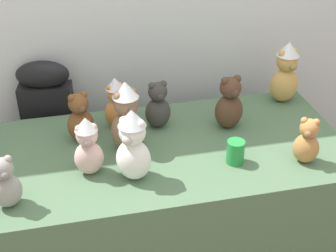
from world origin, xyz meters
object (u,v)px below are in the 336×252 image
at_px(teddy_bear_cocoa, 229,104).
at_px(teddy_bear_ginger, 116,103).
at_px(instrument_case, 52,140).
at_px(display_table, 168,206).
at_px(teddy_bear_caramel, 307,142).
at_px(teddy_bear_mocha, 127,117).
at_px(party_cup_green, 235,152).
at_px(teddy_bear_ash, 6,184).
at_px(teddy_bear_chestnut, 80,118).
at_px(teddy_bear_blush, 88,147).
at_px(teddy_bear_honey, 285,73).
at_px(teddy_bear_charcoal, 158,106).
at_px(teddy_bear_snow, 133,146).

bearing_deg(teddy_bear_cocoa, teddy_bear_ginger, 155.92).
distance_m(instrument_case, teddy_bear_ginger, 0.58).
bearing_deg(display_table, teddy_bear_caramel, -22.73).
bearing_deg(display_table, instrument_case, 135.32).
distance_m(teddy_bear_caramel, teddy_bear_ginger, 0.92).
xyz_separation_m(teddy_bear_mocha, party_cup_green, (0.45, -0.22, -0.11)).
relative_size(teddy_bear_ash, teddy_bear_chestnut, 0.91).
relative_size(display_table, instrument_case, 1.71).
height_order(teddy_bear_mocha, teddy_bear_ginger, teddy_bear_mocha).
relative_size(teddy_bear_blush, teddy_bear_ash, 1.20).
bearing_deg(teddy_bear_ginger, teddy_bear_blush, -131.39).
bearing_deg(teddy_bear_ash, party_cup_green, -11.59).
bearing_deg(teddy_bear_cocoa, teddy_bear_mocha, 177.75).
height_order(display_table, teddy_bear_mocha, teddy_bear_mocha).
bearing_deg(teddy_bear_honey, teddy_bear_chestnut, 175.24).
bearing_deg(teddy_bear_cocoa, teddy_bear_caramel, -66.92).
distance_m(teddy_bear_ash, party_cup_green, 0.98).
relative_size(teddy_bear_cocoa, teddy_bear_chestnut, 1.11).
bearing_deg(teddy_bear_ginger, teddy_bear_mocha, -100.23).
bearing_deg(instrument_case, teddy_bear_caramel, -26.37).
height_order(display_table, teddy_bear_ash, teddy_bear_ash).
relative_size(instrument_case, teddy_bear_ginger, 3.70).
bearing_deg(teddy_bear_ash, teddy_bear_chestnut, 36.63).
xyz_separation_m(teddy_bear_mocha, teddy_bear_caramel, (0.76, -0.28, -0.06)).
xyz_separation_m(instrument_case, teddy_bear_charcoal, (0.55, -0.35, 0.35)).
bearing_deg(teddy_bear_charcoal, party_cup_green, -60.87).
distance_m(display_table, teddy_bear_charcoal, 0.52).
distance_m(instrument_case, teddy_bear_ash, 0.88).
bearing_deg(teddy_bear_ash, teddy_bear_caramel, -15.55).
bearing_deg(display_table, teddy_bear_cocoa, 19.53).
distance_m(teddy_bear_blush, teddy_bear_ash, 0.36).
distance_m(teddy_bear_mocha, teddy_bear_cocoa, 0.53).
bearing_deg(teddy_bear_ash, display_table, 3.75).
height_order(teddy_bear_caramel, teddy_bear_charcoal, teddy_bear_charcoal).
relative_size(teddy_bear_caramel, teddy_bear_charcoal, 0.90).
bearing_deg(teddy_bear_mocha, party_cup_green, -48.62).
relative_size(display_table, teddy_bear_charcoal, 6.78).
bearing_deg(party_cup_green, teddy_bear_caramel, -11.68).
relative_size(teddy_bear_blush, teddy_bear_mocha, 0.81).
bearing_deg(teddy_bear_caramel, teddy_bear_chestnut, -170.04).
bearing_deg(teddy_bear_blush, teddy_bear_honey, 19.74).
xyz_separation_m(instrument_case, teddy_bear_mocha, (0.37, -0.50, 0.40)).
distance_m(instrument_case, teddy_bear_blush, 0.77).
xyz_separation_m(teddy_bear_blush, teddy_bear_charcoal, (0.37, 0.31, -0.02)).
bearing_deg(teddy_bear_ash, teddy_bear_snow, -8.64).
bearing_deg(teddy_bear_cocoa, display_table, -170.96).
xyz_separation_m(teddy_bear_mocha, teddy_bear_honey, (0.90, 0.27, -0.00)).
relative_size(instrument_case, teddy_bear_ash, 4.27).
distance_m(teddy_bear_charcoal, teddy_bear_ginger, 0.21).
distance_m(teddy_bear_honey, teddy_bear_chestnut, 1.12).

